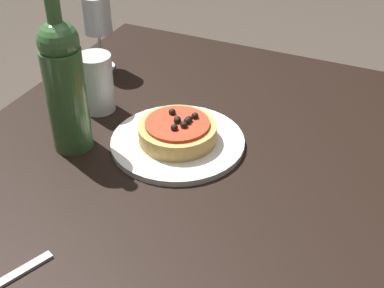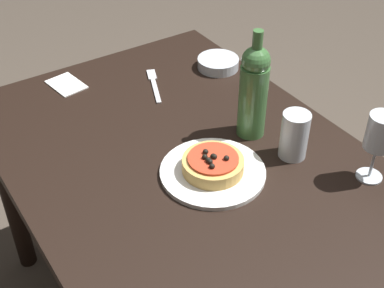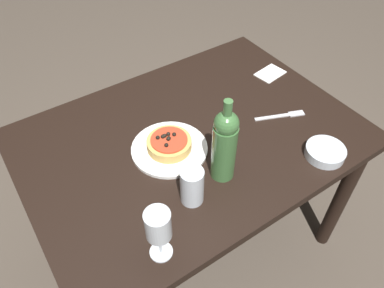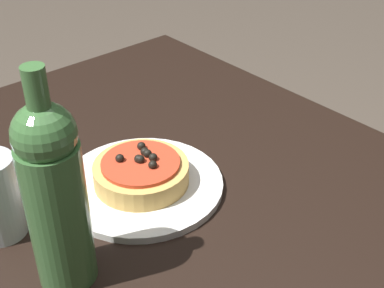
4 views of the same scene
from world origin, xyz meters
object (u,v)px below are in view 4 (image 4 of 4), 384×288
(dining_table, at_px, (193,259))
(dinner_plate, at_px, (142,185))
(wine_bottle, at_px, (55,194))
(pizza, at_px, (141,172))

(dining_table, height_order, dinner_plate, dinner_plate)
(dinner_plate, xyz_separation_m, wine_bottle, (-0.09, 0.18, 0.13))
(pizza, bearing_deg, wine_bottle, 114.84)
(dining_table, xyz_separation_m, wine_bottle, (0.02, 0.20, 0.23))
(dining_table, bearing_deg, pizza, 9.95)
(dining_table, distance_m, dinner_plate, 0.14)
(dining_table, xyz_separation_m, dinner_plate, (0.10, 0.02, 0.10))
(dinner_plate, distance_m, wine_bottle, 0.24)
(wine_bottle, bearing_deg, pizza, -65.16)
(dinner_plate, relative_size, pizza, 1.72)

